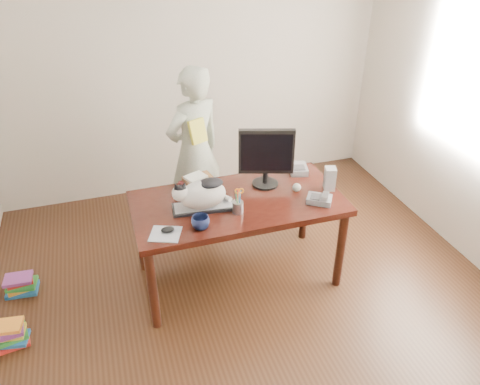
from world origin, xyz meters
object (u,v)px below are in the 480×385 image
book_pile_a (10,335)px  phone (320,199)px  pen_cup (238,206)px  monitor (266,155)px  calculator (298,169)px  speaker (330,179)px  book_stack (198,181)px  book_pile_b (21,284)px  cat (201,194)px  person (195,151)px  coffee_mug (201,223)px  baseball (297,187)px  keyboard (203,207)px  mouse (168,229)px  desk (235,211)px

book_pile_a → phone: bearing=-0.2°
pen_cup → phone: (0.63, -0.06, -0.03)m
monitor → calculator: (0.34, 0.13, -0.25)m
phone → speaker: speaker is taller
book_stack → book_pile_b: bearing=162.5°
cat → monitor: size_ratio=0.92×
pen_cup → book_stack: size_ratio=0.70×
speaker → person: bearing=151.8°
coffee_mug → book_stack: coffee_mug is taller
baseball → person: person is taller
monitor → phone: (0.31, -0.36, -0.25)m
cat → keyboard: bearing=8.4°
phone → calculator: 0.49m
mouse → book_stack: (0.34, 0.55, 0.02)m
book_pile_a → calculator: bearing=11.4°
desk → person: 0.81m
keyboard → coffee_mug: 0.26m
keyboard → monitor: (0.55, 0.17, 0.26)m
cat → book_stack: cat is taller
calculator → book_pile_b: (-2.34, 0.07, -0.71)m
book_stack → book_pile_a: size_ratio=1.08×
phone → baseball: size_ratio=3.38×
mouse → calculator: size_ratio=0.48×
speaker → keyboard: bearing=-163.7°
coffee_mug → book_pile_b: 1.67m
cat → book_pile_a: (-1.46, -0.17, -0.79)m
baseball → calculator: baseball is taller
desk → mouse: 0.69m
calculator → book_pile_b: calculator is taller
desk → cat: (-0.29, -0.10, 0.28)m
cat → calculator: size_ratio=2.00×
speaker → book_pile_b: bearing=-171.4°
mouse → phone: size_ratio=0.48×
monitor → book_pile_a: (-2.03, -0.35, -0.94)m
keyboard → calculator: calculator is taller
coffee_mug → person: (0.22, 1.13, -0.02)m
desk → book_pile_b: desk is taller
pen_cup → book_pile_a: bearing=-178.4°
monitor → coffee_mug: size_ratio=3.88×
cat → baseball: cat is taller
keyboard → coffee_mug: (-0.08, -0.24, 0.04)m
baseball → book_stack: size_ratio=0.23×
keyboard → cat: (-0.01, -0.00, 0.12)m
coffee_mug → baseball: 0.88m
desk → speaker: bearing=-10.1°
mouse → book_pile_b: (-1.14, 0.59, -0.70)m
phone → pen_cup: bearing=-151.4°
pen_cup → calculator: 0.80m
speaker → monitor: bearing=174.5°
desk → mouse: bearing=-151.3°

